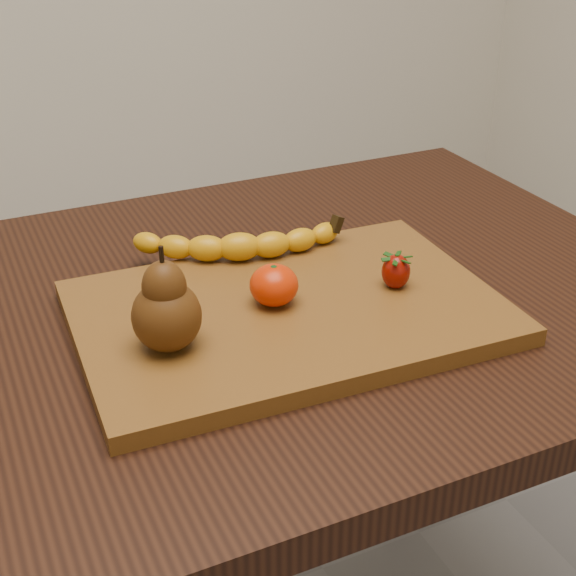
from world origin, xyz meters
name	(u,v)px	position (x,y,z in m)	size (l,w,h in m)	color
table	(255,368)	(0.00, 0.00, 0.66)	(1.00, 0.70, 0.76)	black
cutting_board	(288,312)	(0.01, -0.06, 0.77)	(0.45, 0.30, 0.02)	brown
banana	(239,247)	(0.01, 0.06, 0.80)	(0.22, 0.06, 0.03)	#DE9C0A
pear	(165,299)	(-0.13, -0.09, 0.83)	(0.07, 0.07, 0.11)	#4E2B0C
mandarin	(274,285)	(0.00, -0.05, 0.80)	(0.05, 0.05, 0.04)	red
strawberry	(396,270)	(0.14, -0.08, 0.80)	(0.03, 0.03, 0.04)	#830D03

